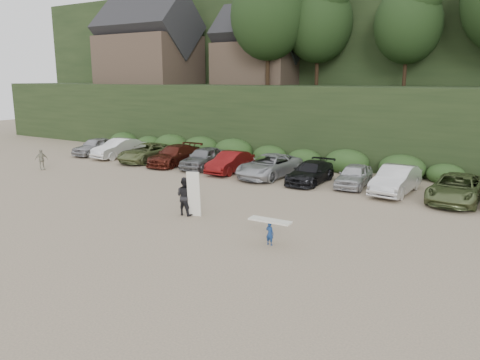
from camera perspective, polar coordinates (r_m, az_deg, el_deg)
The scene contains 6 objects.
ground at distance 22.47m, azimuth -1.83°, elevation -4.94°, with size 120.00×120.00×0.00m, color tan.
hillside_backdrop at distance 55.26m, azimuth 20.05°, elevation 16.39°, with size 90.00×41.50×28.00m.
parked_cars at distance 32.42m, azimuth 2.37°, elevation 1.86°, with size 34.05×6.09×1.64m.
distant_walker at distance 37.48m, azimuth -23.07°, elevation 2.32°, with size 0.90×0.38×1.54m, color #A4A18B.
child_surfer at distance 19.09m, azimuth 3.66°, elevation -5.84°, with size 1.80×0.57×1.07m.
adult_surfer at distance 23.22m, azimuth -6.64°, elevation -1.94°, with size 1.38×0.73×2.26m.
Camera 1 is at (12.00, -17.77, 6.70)m, focal length 35.00 mm.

